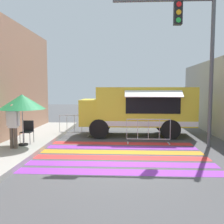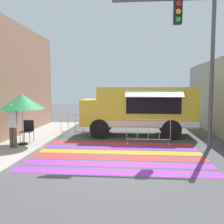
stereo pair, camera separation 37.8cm
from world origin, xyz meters
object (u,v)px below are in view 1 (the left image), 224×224
object	(u,v)px
vendor_person	(13,124)
patio_umbrella	(22,102)
traffic_signal_pole	(192,42)
folding_chair	(28,130)
barricade_side	(74,126)
food_truck	(136,108)
barricade_front	(148,131)

from	to	relation	value
vendor_person	patio_umbrella	bearing A→B (deg)	89.48
patio_umbrella	vendor_person	size ratio (longest dim) A/B	1.22
traffic_signal_pole	patio_umbrella	bearing A→B (deg)	-172.40
folding_chair	barricade_side	size ratio (longest dim) A/B	0.59
food_truck	traffic_signal_pole	distance (m)	4.26
folding_chair	barricade_front	xyz separation A→B (m)	(5.01, 0.92, -0.19)
folding_chair	vendor_person	world-z (taller)	vendor_person
folding_chair	vendor_person	bearing A→B (deg)	-102.37
traffic_signal_pole	patio_umbrella	distance (m)	7.14
barricade_front	barricade_side	size ratio (longest dim) A/B	1.23
barricade_front	patio_umbrella	bearing A→B (deg)	-164.60
traffic_signal_pole	barricade_side	distance (m)	6.77
patio_umbrella	barricade_side	bearing A→B (deg)	64.39
food_truck	patio_umbrella	size ratio (longest dim) A/B	2.82
patio_umbrella	traffic_signal_pole	bearing A→B (deg)	7.60
food_truck	vendor_person	world-z (taller)	food_truck
folding_chair	barricade_front	bearing A→B (deg)	6.80
traffic_signal_pole	barricade_front	world-z (taller)	traffic_signal_pole
patio_umbrella	barricade_front	distance (m)	5.37
vendor_person	barricade_front	world-z (taller)	vendor_person
patio_umbrella	folding_chair	size ratio (longest dim) A/B	2.19
vendor_person	barricade_side	distance (m)	3.87
patio_umbrella	folding_chair	xyz separation A→B (m)	(0.00, 0.46, -1.15)
patio_umbrella	vendor_person	world-z (taller)	patio_umbrella
patio_umbrella	barricade_front	bearing A→B (deg)	15.40
folding_chair	barricade_front	distance (m)	5.10
folding_chair	barricade_side	distance (m)	2.89
traffic_signal_pole	barricade_side	world-z (taller)	traffic_signal_pole
folding_chair	traffic_signal_pole	bearing A→B (deg)	0.08
food_truck	folding_chair	size ratio (longest dim) A/B	6.19
barricade_side	folding_chair	bearing A→B (deg)	-119.53
patio_umbrella	food_truck	bearing A→B (deg)	35.81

